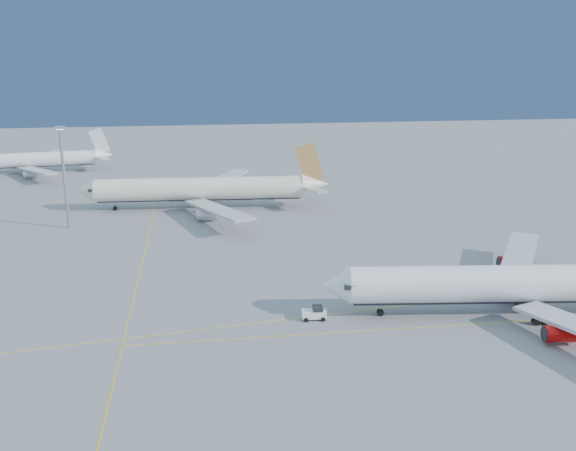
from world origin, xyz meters
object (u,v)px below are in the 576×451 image
object	(u,v)px
airliner_etihad	(205,189)
light_mast	(63,169)
pushback_tug	(315,313)
airliner_third	(32,160)
airliner_virgin	(536,284)

from	to	relation	value
airliner_etihad	light_mast	size ratio (longest dim) A/B	2.75
airliner_etihad	pushback_tug	distance (m)	76.72
airliner_third	light_mast	distance (m)	77.07
airliner_third	light_mast	world-z (taller)	light_mast
airliner_virgin	pushback_tug	world-z (taller)	airliner_virgin
airliner_third	light_mast	size ratio (longest dim) A/B	2.24
airliner_virgin	pushback_tug	size ratio (longest dim) A/B	17.31
airliner_etihad	airliner_third	bearing A→B (deg)	137.95
airliner_virgin	light_mast	xyz separation A→B (m)	(-84.88, 63.24, 9.18)
airliner_etihad	light_mast	xyz separation A→B (m)	(-32.94, -14.54, 9.03)
pushback_tug	light_mast	xyz separation A→B (m)	(-49.06, 60.34, 13.34)
airliner_etihad	airliner_third	size ratio (longest dim) A/B	1.23
airliner_virgin	airliner_third	xyz separation A→B (m)	(-109.85, 135.48, -0.74)
airliner_third	pushback_tug	xyz separation A→B (m)	(74.03, -132.58, -3.42)
airliner_virgin	light_mast	size ratio (longest dim) A/B	2.86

